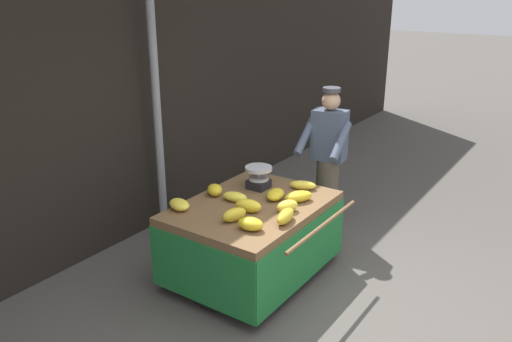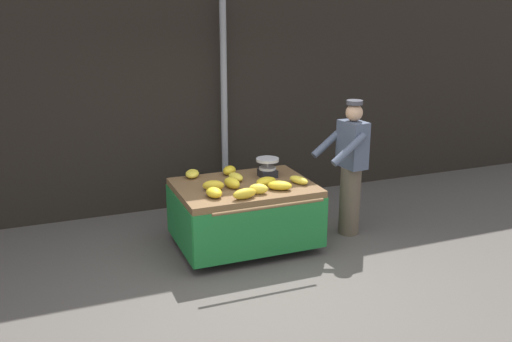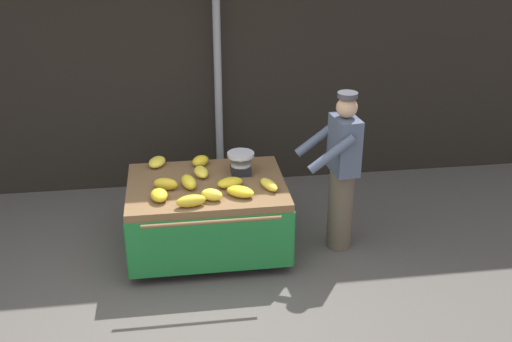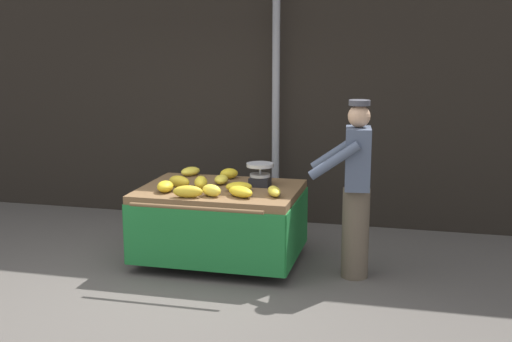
# 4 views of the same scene
# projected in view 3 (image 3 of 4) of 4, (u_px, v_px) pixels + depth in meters

# --- Properties ---
(ground_plane) EXTENTS (60.00, 60.00, 0.00)m
(ground_plane) POSITION_uv_depth(u_px,v_px,m) (193.00, 315.00, 5.61)
(ground_plane) COLOR #514C47
(back_wall) EXTENTS (16.00, 0.24, 4.23)m
(back_wall) POSITION_uv_depth(u_px,v_px,m) (173.00, 17.00, 7.30)
(back_wall) COLOR black
(back_wall) RESTS_ON ground
(street_pole) EXTENTS (0.09, 0.09, 2.96)m
(street_pole) POSITION_uv_depth(u_px,v_px,m) (218.00, 75.00, 7.35)
(street_pole) COLOR gray
(street_pole) RESTS_ON ground
(banana_cart) EXTENTS (1.61, 1.39, 0.79)m
(banana_cart) POSITION_uv_depth(u_px,v_px,m) (207.00, 202.00, 6.37)
(banana_cart) COLOR brown
(banana_cart) RESTS_ON ground
(weighing_scale) EXTENTS (0.28, 0.28, 0.23)m
(weighing_scale) POSITION_uv_depth(u_px,v_px,m) (241.00, 163.00, 6.45)
(weighing_scale) COLOR black
(weighing_scale) RESTS_ON banana_cart
(banana_bunch_0) EXTENTS (0.30, 0.16, 0.12)m
(banana_bunch_0) POSITION_uv_depth(u_px,v_px,m) (191.00, 201.00, 5.81)
(banana_bunch_0) COLOR gold
(banana_bunch_0) RESTS_ON banana_cart
(banana_bunch_1) EXTENTS (0.20, 0.25, 0.11)m
(banana_bunch_1) POSITION_uv_depth(u_px,v_px,m) (159.00, 195.00, 5.93)
(banana_bunch_1) COLOR gold
(banana_bunch_1) RESTS_ON banana_cart
(banana_bunch_2) EXTENTS (0.30, 0.23, 0.10)m
(banana_bunch_2) POSITION_uv_depth(u_px,v_px,m) (230.00, 183.00, 6.19)
(banana_bunch_2) COLOR gold
(banana_bunch_2) RESTS_ON banana_cart
(banana_bunch_3) EXTENTS (0.20, 0.28, 0.12)m
(banana_bunch_3) POSITION_uv_depth(u_px,v_px,m) (189.00, 182.00, 6.17)
(banana_bunch_3) COLOR yellow
(banana_bunch_3) RESTS_ON banana_cart
(banana_bunch_4) EXTENTS (0.24, 0.29, 0.09)m
(banana_bunch_4) POSITION_uv_depth(u_px,v_px,m) (157.00, 162.00, 6.65)
(banana_bunch_4) COLOR yellow
(banana_bunch_4) RESTS_ON banana_cart
(banana_bunch_5) EXTENTS (0.27, 0.19, 0.12)m
(banana_bunch_5) POSITION_uv_depth(u_px,v_px,m) (166.00, 184.00, 6.13)
(banana_bunch_5) COLOR gold
(banana_bunch_5) RESTS_ON banana_cart
(banana_bunch_6) EXTENTS (0.21, 0.29, 0.09)m
(banana_bunch_6) POSITION_uv_depth(u_px,v_px,m) (269.00, 185.00, 6.15)
(banana_bunch_6) COLOR yellow
(banana_bunch_6) RESTS_ON banana_cart
(banana_bunch_7) EXTENTS (0.25, 0.25, 0.11)m
(banana_bunch_7) POSITION_uv_depth(u_px,v_px,m) (200.00, 161.00, 6.65)
(banana_bunch_7) COLOR gold
(banana_bunch_7) RESTS_ON banana_cart
(banana_bunch_8) EXTENTS (0.32, 0.28, 0.10)m
(banana_bunch_8) POSITION_uv_depth(u_px,v_px,m) (240.00, 192.00, 6.00)
(banana_bunch_8) COLOR gold
(banana_bunch_8) RESTS_ON banana_cart
(banana_bunch_9) EXTENTS (0.18, 0.27, 0.09)m
(banana_bunch_9) POSITION_uv_depth(u_px,v_px,m) (201.00, 172.00, 6.42)
(banana_bunch_9) COLOR yellow
(banana_bunch_9) RESTS_ON banana_cart
(banana_bunch_10) EXTENTS (0.25, 0.20, 0.12)m
(banana_bunch_10) POSITION_uv_depth(u_px,v_px,m) (212.00, 195.00, 5.93)
(banana_bunch_10) COLOR yellow
(banana_bunch_10) RESTS_ON banana_cart
(vendor_person) EXTENTS (0.61, 0.56, 1.71)m
(vendor_person) POSITION_uv_depth(u_px,v_px,m) (341.00, 172.00, 6.33)
(vendor_person) COLOR brown
(vendor_person) RESTS_ON ground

